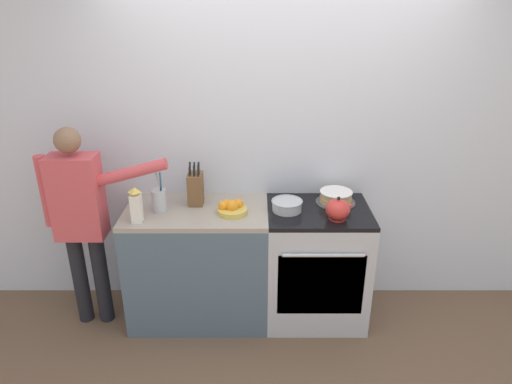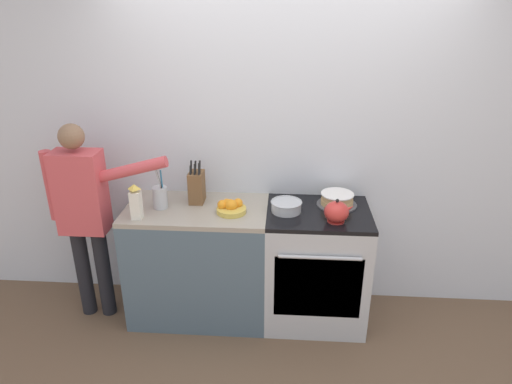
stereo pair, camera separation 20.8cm
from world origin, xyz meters
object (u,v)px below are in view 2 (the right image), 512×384
object	(u,v)px
utensil_crock	(160,197)
milk_carton	(136,202)
stove_range	(316,266)
mixing_bowl	(286,206)
layer_cake	(337,200)
fruit_bowl	(231,207)
person_baker	(84,208)
knife_block	(197,187)
tea_kettle	(337,212)

from	to	relation	value
utensil_crock	milk_carton	xyz separation A→B (m)	(-0.12, -0.18, 0.04)
stove_range	mixing_bowl	size ratio (longest dim) A/B	4.08
mixing_bowl	utensil_crock	size ratio (longest dim) A/B	0.67
layer_cake	fruit_bowl	xyz separation A→B (m)	(-0.76, -0.17, -0.00)
layer_cake	mixing_bowl	size ratio (longest dim) A/B	1.31
utensil_crock	person_baker	xyz separation A→B (m)	(-0.55, -0.06, -0.08)
knife_block	utensil_crock	bearing A→B (deg)	-153.25
mixing_bowl	knife_block	distance (m)	0.68
tea_kettle	utensil_crock	bearing A→B (deg)	173.92
utensil_crock	stove_range	bearing A→B (deg)	0.66
layer_cake	utensil_crock	world-z (taller)	utensil_crock
layer_cake	mixing_bowl	world-z (taller)	layer_cake
knife_block	milk_carton	world-z (taller)	knife_block
stove_range	tea_kettle	distance (m)	0.56
tea_kettle	fruit_bowl	size ratio (longest dim) A/B	0.98
mixing_bowl	utensil_crock	world-z (taller)	utensil_crock
mixing_bowl	person_baker	size ratio (longest dim) A/B	0.14
knife_block	utensil_crock	world-z (taller)	utensil_crock
stove_range	fruit_bowl	size ratio (longest dim) A/B	4.32
knife_block	person_baker	world-z (taller)	person_baker
stove_range	tea_kettle	xyz separation A→B (m)	(0.11, -0.15, 0.53)
person_baker	utensil_crock	bearing A→B (deg)	-1.39
tea_kettle	milk_carton	distance (m)	1.37
mixing_bowl	person_baker	distance (m)	1.46
tea_kettle	milk_carton	bearing A→B (deg)	-177.98
utensil_crock	fruit_bowl	world-z (taller)	utensil_crock
layer_cake	stove_range	bearing A→B (deg)	-139.47
tea_kettle	knife_block	bearing A→B (deg)	165.73
tea_kettle	fruit_bowl	distance (m)	0.74
knife_block	utensil_crock	distance (m)	0.28
tea_kettle	layer_cake	bearing A→B (deg)	83.91
knife_block	layer_cake	bearing A→B (deg)	0.38
person_baker	mixing_bowl	bearing A→B (deg)	-4.99
mixing_bowl	milk_carton	bearing A→B (deg)	-169.99
knife_block	person_baker	bearing A→B (deg)	-167.34
fruit_bowl	person_baker	distance (m)	1.07
mixing_bowl	milk_carton	world-z (taller)	milk_carton
stove_range	mixing_bowl	world-z (taller)	mixing_bowl
tea_kettle	utensil_crock	size ratio (longest dim) A/B	0.61
fruit_bowl	stove_range	bearing A→B (deg)	4.65
knife_block	person_baker	size ratio (longest dim) A/B	0.21
stove_range	utensil_crock	world-z (taller)	utensil_crock
milk_carton	person_baker	world-z (taller)	person_baker
layer_cake	milk_carton	bearing A→B (deg)	-167.43
mixing_bowl	person_baker	world-z (taller)	person_baker
mixing_bowl	fruit_bowl	size ratio (longest dim) A/B	1.06
utensil_crock	fruit_bowl	size ratio (longest dim) A/B	1.59
layer_cake	person_baker	world-z (taller)	person_baker
fruit_bowl	milk_carton	world-z (taller)	milk_carton
person_baker	stove_range	bearing A→B (deg)	-4.83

